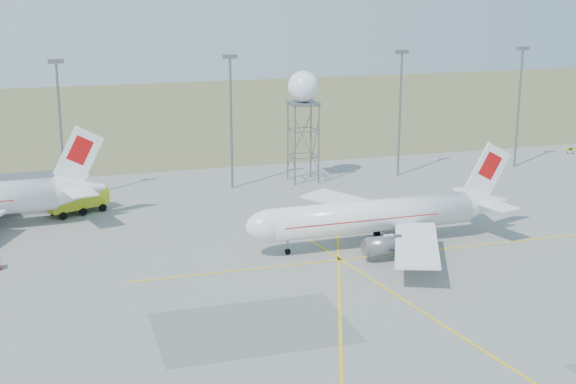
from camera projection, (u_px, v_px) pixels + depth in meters
name	position (u px, v px, depth m)	size (l,w,h in m)	color
ground	(533.00, 370.00, 66.19)	(400.00, 400.00, 0.00)	gray
grass_strip	(203.00, 112.00, 195.58)	(400.00, 120.00, 0.03)	olive
mast_a	(60.00, 119.00, 114.19)	(2.20, 0.50, 20.50)	slate
mast_b	(231.00, 111.00, 121.27)	(2.20, 0.50, 20.50)	slate
mast_c	(400.00, 103.00, 129.20)	(2.20, 0.50, 20.50)	slate
mast_d	(519.00, 97.00, 135.42)	(2.20, 0.50, 20.50)	slate
taxi_sign_near	(570.00, 149.00, 148.25)	(1.60, 0.17, 1.20)	black
airliner_main	(377.00, 216.00, 96.74)	(34.61, 33.67, 11.78)	white
radar_tower	(303.00, 120.00, 125.84)	(4.87, 4.87, 17.64)	slate
fire_truck	(79.00, 202.00, 110.56)	(8.84, 6.18, 3.38)	#BCC517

